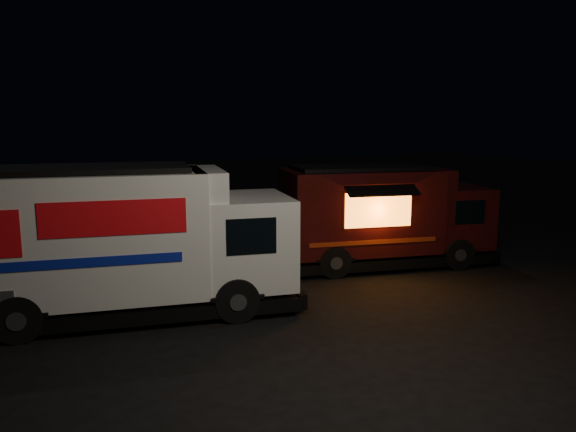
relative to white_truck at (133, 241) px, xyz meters
The scene contains 3 objects.
ground 3.74m from the white_truck, 29.10° to the right, with size 80.00×80.00×0.00m, color black.
white_truck is the anchor object (origin of this frame).
red_truck 6.86m from the white_truck, ahead, with size 5.75×2.12×2.68m, color #390A10, non-canonical shape.
Camera 1 is at (-5.04, -9.41, 3.91)m, focal length 35.00 mm.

